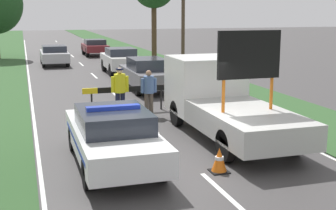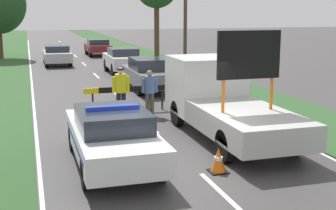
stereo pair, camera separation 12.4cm
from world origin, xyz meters
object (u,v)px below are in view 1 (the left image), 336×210
(road_barrier, at_px, (127,91))
(queued_car_sedan_silver, at_px, (54,55))
(police_car, at_px, (113,135))
(traffic_cone_centre_front, at_px, (191,105))
(police_officer, at_px, (120,88))
(utility_pole, at_px, (183,13))
(traffic_cone_near_police, at_px, (219,160))
(queued_car_van_white, at_px, (120,60))
(queued_car_wagon_maroon, at_px, (95,47))
(traffic_cone_near_truck, at_px, (117,116))
(pedestrian_civilian, at_px, (149,89))
(queued_car_suv_grey, at_px, (147,74))
(work_truck, at_px, (221,99))

(road_barrier, xyz_separation_m, queued_car_sedan_silver, (-1.64, 16.49, -0.09))
(police_car, height_order, traffic_cone_centre_front, police_car)
(police_officer, xyz_separation_m, utility_pole, (5.47, 8.86, 2.59))
(traffic_cone_near_police, distance_m, queued_car_van_white, 18.25)
(queued_car_sedan_silver, height_order, queued_car_wagon_maroon, queued_car_sedan_silver)
(road_barrier, distance_m, police_officer, 0.94)
(traffic_cone_near_truck, xyz_separation_m, queued_car_sedan_silver, (-0.86, 18.48, 0.41))
(police_car, height_order, queued_car_wagon_maroon, police_car)
(police_officer, distance_m, traffic_cone_centre_front, 2.79)
(queued_car_van_white, height_order, queued_car_wagon_maroon, queued_car_van_white)
(police_car, distance_m, queued_car_sedan_silver, 22.55)
(traffic_cone_centre_front, relative_size, traffic_cone_near_truck, 1.04)
(traffic_cone_near_truck, bearing_deg, traffic_cone_centre_front, 17.44)
(traffic_cone_centre_front, height_order, traffic_cone_near_truck, traffic_cone_centre_front)
(traffic_cone_centre_front, distance_m, queued_car_van_white, 11.87)
(pedestrian_civilian, height_order, queued_car_sedan_silver, pedestrian_civilian)
(traffic_cone_near_police, bearing_deg, queued_car_wagon_maroon, 87.19)
(pedestrian_civilian, xyz_separation_m, queued_car_suv_grey, (1.33, 5.42, -0.19))
(queued_car_van_white, xyz_separation_m, queued_car_wagon_maroon, (0.18, 11.74, -0.09))
(police_car, xyz_separation_m, queued_car_van_white, (3.63, 16.88, 0.07))
(queued_car_suv_grey, height_order, utility_pole, utility_pole)
(traffic_cone_centre_front, distance_m, traffic_cone_near_truck, 3.17)
(traffic_cone_near_truck, relative_size, queued_car_wagon_maroon, 0.16)
(road_barrier, relative_size, queued_car_wagon_maroon, 0.85)
(traffic_cone_near_police, relative_size, queued_car_wagon_maroon, 0.15)
(traffic_cone_near_police, relative_size, queued_car_suv_grey, 0.13)
(police_officer, relative_size, queued_car_wagon_maroon, 0.45)
(traffic_cone_near_truck, bearing_deg, queued_car_suv_grey, 67.24)
(work_truck, xyz_separation_m, police_officer, (-2.57, 3.25, -0.04))
(traffic_cone_centre_front, height_order, queued_car_suv_grey, queued_car_suv_grey)
(road_barrier, height_order, queued_car_suv_grey, queued_car_suv_grey)
(traffic_cone_centre_front, relative_size, queued_car_van_white, 0.16)
(pedestrian_civilian, bearing_deg, queued_car_sedan_silver, 82.20)
(queued_car_wagon_maroon, bearing_deg, work_truck, 90.01)
(pedestrian_civilian, distance_m, utility_pole, 10.34)
(utility_pole, bearing_deg, queued_car_sedan_silver, 128.44)
(utility_pole, bearing_deg, queued_car_van_white, 138.45)
(queued_car_van_white, bearing_deg, pedestrian_civilian, 83.57)
(police_officer, bearing_deg, traffic_cone_centre_front, 150.91)
(police_officer, height_order, queued_car_sedan_silver, police_officer)
(queued_car_suv_grey, bearing_deg, police_car, 71.02)
(road_barrier, bearing_deg, queued_car_van_white, 77.91)
(traffic_cone_near_police, distance_m, traffic_cone_centre_front, 6.53)
(work_truck, height_order, queued_car_sedan_silver, work_truck)
(work_truck, distance_m, utility_pole, 12.72)
(work_truck, height_order, road_barrier, work_truck)
(queued_car_sedan_silver, height_order, utility_pole, utility_pole)
(traffic_cone_near_truck, distance_m, queued_car_wagon_maroon, 24.73)
(work_truck, height_order, queued_car_suv_grey, work_truck)
(utility_pole, bearing_deg, queued_car_wagon_maroon, 101.36)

